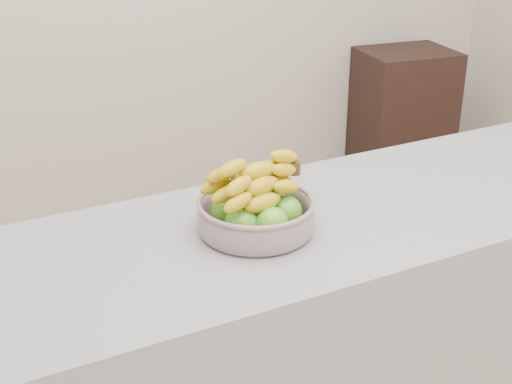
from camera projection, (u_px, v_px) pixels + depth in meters
counter at (342, 355)px, 1.95m from camera, size 2.00×0.60×0.90m
cabinet at (401, 128)px, 3.76m from camera, size 0.50×0.43×0.83m
fruit_bowl at (256, 211)px, 1.63m from camera, size 0.27×0.27×0.17m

